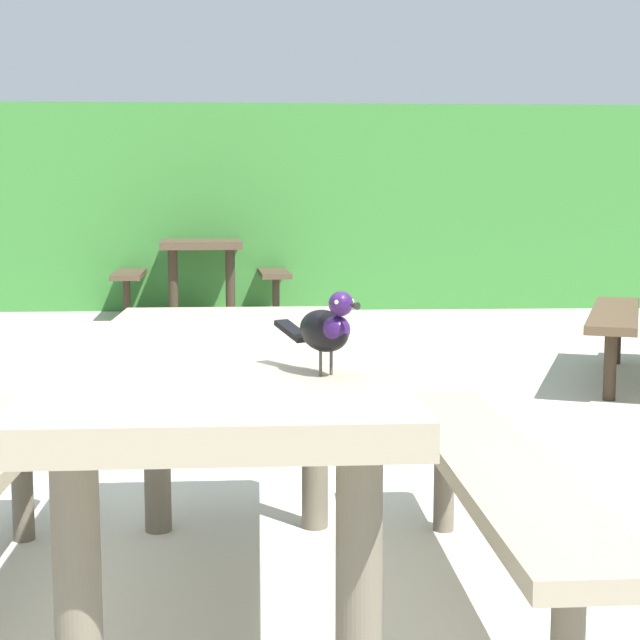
# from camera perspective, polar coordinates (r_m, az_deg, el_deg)

# --- Properties ---
(ground_plane) EXTENTS (60.00, 60.00, 0.00)m
(ground_plane) POSITION_cam_1_polar(r_m,az_deg,el_deg) (2.57, -7.07, -18.45)
(ground_plane) COLOR beige
(hedge_wall) EXTENTS (28.00, 1.57, 2.09)m
(hedge_wall) POSITION_cam_1_polar(r_m,az_deg,el_deg) (10.48, -4.13, 6.75)
(hedge_wall) COLOR #387A33
(hedge_wall) RESTS_ON ground
(picnic_table_foreground) EXTENTS (1.70, 1.81, 0.74)m
(picnic_table_foreground) POSITION_cam_1_polar(r_m,az_deg,el_deg) (2.50, -5.47, -5.69)
(picnic_table_foreground) COLOR gray
(picnic_table_foreground) RESTS_ON ground
(bird_grackle) EXTENTS (0.18, 0.25, 0.18)m
(bird_grackle) POSITION_cam_1_polar(r_m,az_deg,el_deg) (2.01, 0.41, -0.48)
(bird_grackle) COLOR black
(bird_grackle) RESTS_ON picnic_table_foreground
(picnic_table_mid_right) EXTENTS (1.78, 1.84, 0.74)m
(picnic_table_mid_right) POSITION_cam_1_polar(r_m,az_deg,el_deg) (9.65, -7.10, 3.77)
(picnic_table_mid_right) COLOR #473828
(picnic_table_mid_right) RESTS_ON ground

